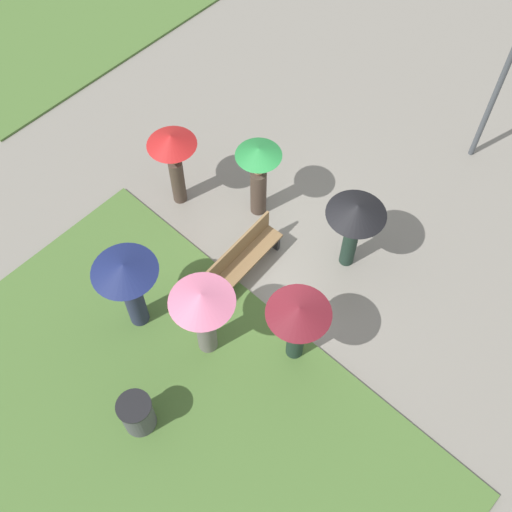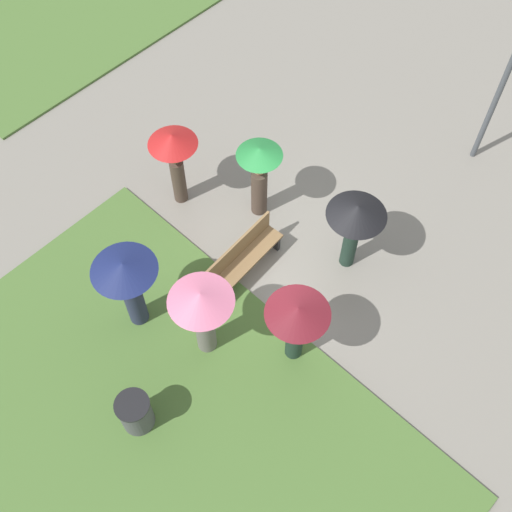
{
  "view_description": "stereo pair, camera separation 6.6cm",
  "coord_description": "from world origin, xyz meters",
  "px_view_note": "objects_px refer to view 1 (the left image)",
  "views": [
    {
      "loc": [
        -5.25,
        -4.21,
        10.94
      ],
      "look_at": [
        -0.43,
        0.27,
        0.65
      ],
      "focal_mm": 45.0,
      "sensor_mm": 36.0,
      "label": 1
    },
    {
      "loc": [
        -5.2,
        -4.26,
        10.94
      ],
      "look_at": [
        -0.43,
        0.27,
        0.65
      ],
      "focal_mm": 45.0,
      "sensor_mm": 36.0,
      "label": 2
    }
  ],
  "objects_px": {
    "trash_bin": "(137,414)",
    "lamp_post": "(508,65)",
    "crowd_person_black": "(355,218)",
    "crowd_person_red": "(173,153)",
    "crowd_person_maroon": "(298,320)",
    "park_bench": "(240,259)",
    "crowd_person_navy": "(128,282)",
    "crowd_person_pink": "(203,309)",
    "crowd_person_green": "(258,171)"
  },
  "relations": [
    {
      "from": "park_bench",
      "to": "trash_bin",
      "type": "xyz_separation_m",
      "value": [
        -3.39,
        -0.86,
        -0.04
      ]
    },
    {
      "from": "crowd_person_green",
      "to": "crowd_person_navy",
      "type": "bearing_deg",
      "value": -129.77
    },
    {
      "from": "park_bench",
      "to": "crowd_person_black",
      "type": "bearing_deg",
      "value": -43.28
    },
    {
      "from": "lamp_post",
      "to": "crowd_person_navy",
      "type": "xyz_separation_m",
      "value": [
        -7.88,
        2.3,
        -1.11
      ]
    },
    {
      "from": "crowd_person_maroon",
      "to": "crowd_person_red",
      "type": "bearing_deg",
      "value": 72.66
    },
    {
      "from": "park_bench",
      "to": "crowd_person_red",
      "type": "height_order",
      "value": "crowd_person_red"
    },
    {
      "from": "lamp_post",
      "to": "crowd_person_pink",
      "type": "relative_size",
      "value": 1.96
    },
    {
      "from": "trash_bin",
      "to": "crowd_person_pink",
      "type": "height_order",
      "value": "crowd_person_pink"
    },
    {
      "from": "trash_bin",
      "to": "crowd_person_maroon",
      "type": "distance_m",
      "value": 3.13
    },
    {
      "from": "crowd_person_pink",
      "to": "crowd_person_green",
      "type": "height_order",
      "value": "crowd_person_pink"
    },
    {
      "from": "trash_bin",
      "to": "park_bench",
      "type": "bearing_deg",
      "value": 14.25
    },
    {
      "from": "trash_bin",
      "to": "crowd_person_navy",
      "type": "height_order",
      "value": "crowd_person_navy"
    },
    {
      "from": "crowd_person_red",
      "to": "park_bench",
      "type": "bearing_deg",
      "value": -164.68
    },
    {
      "from": "lamp_post",
      "to": "crowd_person_black",
      "type": "relative_size",
      "value": 2.1
    },
    {
      "from": "lamp_post",
      "to": "trash_bin",
      "type": "height_order",
      "value": "lamp_post"
    },
    {
      "from": "trash_bin",
      "to": "lamp_post",
      "type": "bearing_deg",
      "value": -4.84
    },
    {
      "from": "lamp_post",
      "to": "crowd_person_black",
      "type": "distance_m",
      "value": 4.31
    },
    {
      "from": "crowd_person_maroon",
      "to": "trash_bin",
      "type": "bearing_deg",
      "value": 155.96
    },
    {
      "from": "park_bench",
      "to": "crowd_person_navy",
      "type": "bearing_deg",
      "value": 158.47
    },
    {
      "from": "crowd_person_maroon",
      "to": "crowd_person_pink",
      "type": "xyz_separation_m",
      "value": [
        -0.98,
        1.26,
        0.11
      ]
    },
    {
      "from": "crowd_person_navy",
      "to": "crowd_person_red",
      "type": "height_order",
      "value": "crowd_person_navy"
    },
    {
      "from": "trash_bin",
      "to": "crowd_person_black",
      "type": "xyz_separation_m",
      "value": [
        5.04,
        -0.51,
        1.01
      ]
    },
    {
      "from": "crowd_person_black",
      "to": "crowd_person_navy",
      "type": "distance_m",
      "value": 4.23
    },
    {
      "from": "lamp_post",
      "to": "park_bench",
      "type": "bearing_deg",
      "value": 164.25
    },
    {
      "from": "crowd_person_maroon",
      "to": "crowd_person_pink",
      "type": "height_order",
      "value": "crowd_person_pink"
    },
    {
      "from": "crowd_person_red",
      "to": "lamp_post",
      "type": "bearing_deg",
      "value": -98.78
    },
    {
      "from": "crowd_person_maroon",
      "to": "crowd_person_pink",
      "type": "bearing_deg",
      "value": 124.76
    },
    {
      "from": "crowd_person_maroon",
      "to": "crowd_person_red",
      "type": "height_order",
      "value": "crowd_person_red"
    },
    {
      "from": "park_bench",
      "to": "crowd_person_maroon",
      "type": "distance_m",
      "value": 2.18
    },
    {
      "from": "park_bench",
      "to": "crowd_person_red",
      "type": "xyz_separation_m",
      "value": [
        0.46,
        2.22,
        0.97
      ]
    },
    {
      "from": "crowd_person_black",
      "to": "trash_bin",
      "type": "bearing_deg",
      "value": -69.01
    },
    {
      "from": "trash_bin",
      "to": "crowd_person_green",
      "type": "bearing_deg",
      "value": 19.17
    },
    {
      "from": "crowd_person_navy",
      "to": "crowd_person_green",
      "type": "xyz_separation_m",
      "value": [
        3.45,
        0.14,
        -0.15
      ]
    },
    {
      "from": "lamp_post",
      "to": "crowd_person_red",
      "type": "bearing_deg",
      "value": 144.21
    },
    {
      "from": "crowd_person_pink",
      "to": "crowd_person_red",
      "type": "relative_size",
      "value": 1.01
    },
    {
      "from": "crowd_person_navy",
      "to": "crowd_person_pink",
      "type": "relative_size",
      "value": 1.01
    },
    {
      "from": "crowd_person_navy",
      "to": "crowd_person_red",
      "type": "relative_size",
      "value": 1.02
    },
    {
      "from": "crowd_person_black",
      "to": "crowd_person_red",
      "type": "distance_m",
      "value": 3.78
    },
    {
      "from": "park_bench",
      "to": "crowd_person_green",
      "type": "xyz_separation_m",
      "value": [
        1.39,
        0.8,
        0.78
      ]
    },
    {
      "from": "crowd_person_red",
      "to": "crowd_person_green",
      "type": "distance_m",
      "value": 1.71
    },
    {
      "from": "crowd_person_black",
      "to": "crowd_person_maroon",
      "type": "bearing_deg",
      "value": -49.22
    },
    {
      "from": "crowd_person_maroon",
      "to": "crowd_person_red",
      "type": "relative_size",
      "value": 0.91
    },
    {
      "from": "crowd_person_maroon",
      "to": "crowd_person_green",
      "type": "distance_m",
      "value": 3.36
    },
    {
      "from": "crowd_person_pink",
      "to": "crowd_person_red",
      "type": "bearing_deg",
      "value": -85.62
    },
    {
      "from": "park_bench",
      "to": "crowd_person_navy",
      "type": "height_order",
      "value": "crowd_person_navy"
    },
    {
      "from": "trash_bin",
      "to": "crowd_person_pink",
      "type": "bearing_deg",
      "value": 5.91
    },
    {
      "from": "lamp_post",
      "to": "crowd_person_maroon",
      "type": "xyz_separation_m",
      "value": [
        -6.4,
        -0.29,
        -1.2
      ]
    },
    {
      "from": "park_bench",
      "to": "crowd_person_red",
      "type": "relative_size",
      "value": 1.04
    },
    {
      "from": "park_bench",
      "to": "lamp_post",
      "type": "xyz_separation_m",
      "value": [
        5.82,
        -1.64,
        2.04
      ]
    },
    {
      "from": "crowd_person_green",
      "to": "crowd_person_red",
      "type": "bearing_deg",
      "value": 171.03
    }
  ]
}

